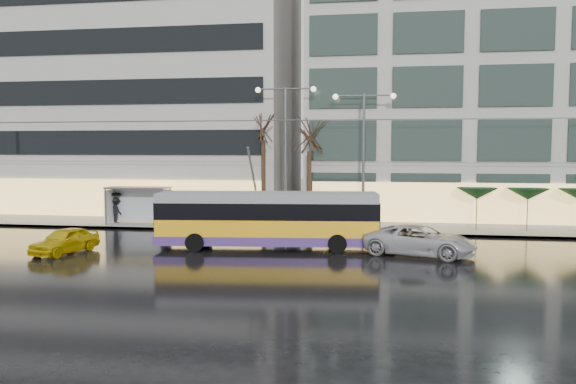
% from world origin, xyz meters
% --- Properties ---
extents(ground, '(140.00, 140.00, 0.00)m').
position_xyz_m(ground, '(0.00, 0.00, 0.00)').
color(ground, black).
rests_on(ground, ground).
extents(sidewalk, '(80.00, 10.00, 0.15)m').
position_xyz_m(sidewalk, '(2.00, 14.00, 0.07)').
color(sidewalk, gray).
rests_on(sidewalk, ground).
extents(kerb, '(80.00, 0.10, 0.15)m').
position_xyz_m(kerb, '(2.00, 9.05, 0.07)').
color(kerb, slate).
rests_on(kerb, ground).
extents(building_left, '(34.00, 14.00, 22.00)m').
position_xyz_m(building_left, '(-16.00, 19.00, 11.15)').
color(building_left, '#A9A7A2').
rests_on(building_left, sidewalk).
extents(building_right, '(32.00, 14.00, 25.00)m').
position_xyz_m(building_right, '(19.00, 19.00, 12.65)').
color(building_right, '#A9A7A2').
rests_on(building_right, sidewalk).
extents(trolleybus, '(11.65, 4.80, 5.32)m').
position_xyz_m(trolleybus, '(2.21, 3.56, 1.44)').
color(trolleybus, yellow).
rests_on(trolleybus, ground).
extents(catenary, '(42.24, 5.12, 7.00)m').
position_xyz_m(catenary, '(1.00, 7.94, 4.25)').
color(catenary, '#595B60').
rests_on(catenary, ground).
extents(bus_shelter, '(4.20, 1.60, 2.51)m').
position_xyz_m(bus_shelter, '(-8.38, 10.69, 1.96)').
color(bus_shelter, '#595B60').
rests_on(bus_shelter, sidewalk).
extents(street_lamp_near, '(3.96, 0.36, 9.03)m').
position_xyz_m(street_lamp_near, '(2.00, 10.80, 5.99)').
color(street_lamp_near, '#595B60').
rests_on(street_lamp_near, sidewalk).
extents(street_lamp_far, '(3.96, 0.36, 8.53)m').
position_xyz_m(street_lamp_far, '(7.00, 10.80, 5.71)').
color(street_lamp_far, '#595B60').
rests_on(street_lamp_far, sidewalk).
extents(tree_a, '(3.20, 3.20, 8.40)m').
position_xyz_m(tree_a, '(0.50, 11.00, 7.09)').
color(tree_a, black).
rests_on(tree_a, sidewalk).
extents(tree_b, '(3.20, 3.20, 7.70)m').
position_xyz_m(tree_b, '(3.50, 11.20, 6.40)').
color(tree_b, black).
rests_on(tree_b, sidewalk).
extents(parasol_a, '(2.50, 2.50, 2.65)m').
position_xyz_m(parasol_a, '(14.00, 11.00, 2.45)').
color(parasol_a, '#595B60').
rests_on(parasol_a, sidewalk).
extents(parasol_b, '(2.50, 2.50, 2.65)m').
position_xyz_m(parasol_b, '(17.00, 11.00, 2.45)').
color(parasol_b, '#595B60').
rests_on(parasol_b, sidewalk).
extents(taxi_a, '(2.36, 4.02, 1.28)m').
position_xyz_m(taxi_a, '(-7.54, 0.62, 0.64)').
color(taxi_a, gold).
rests_on(taxi_a, ground).
extents(taxi_b, '(4.09, 1.81, 1.31)m').
position_xyz_m(taxi_b, '(7.01, 4.04, 0.65)').
color(taxi_b, '#FFB30D').
rests_on(taxi_b, ground).
extents(sedan_silver, '(5.86, 3.96, 1.49)m').
position_xyz_m(sedan_silver, '(9.96, 2.79, 0.75)').
color(sedan_silver, '#B0B0B5').
rests_on(sedan_silver, ground).
extents(pedestrian_a, '(1.22, 1.23, 2.19)m').
position_xyz_m(pedestrian_a, '(-5.68, 9.40, 1.57)').
color(pedestrian_a, black).
rests_on(pedestrian_a, sidewalk).
extents(pedestrian_b, '(0.95, 0.79, 1.76)m').
position_xyz_m(pedestrian_b, '(-6.31, 10.64, 1.03)').
color(pedestrian_b, black).
rests_on(pedestrian_b, sidewalk).
extents(pedestrian_c, '(1.28, 1.15, 2.11)m').
position_xyz_m(pedestrian_c, '(-9.84, 10.99, 1.26)').
color(pedestrian_c, black).
rests_on(pedestrian_c, sidewalk).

